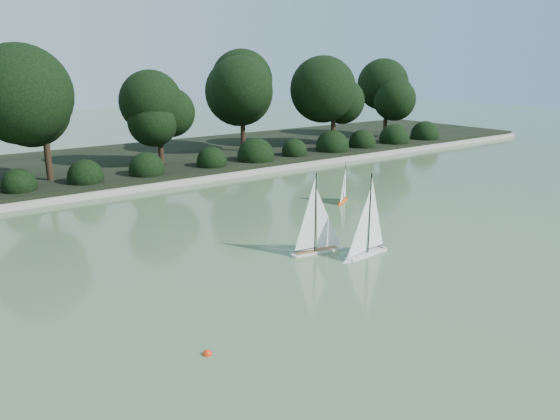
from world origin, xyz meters
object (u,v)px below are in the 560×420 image
sailboat_white_b (321,239)px  sailboat_orange (342,196)px  sailboat_white_a (364,243)px  race_buoy (207,354)px

sailboat_white_b → sailboat_orange: bearing=40.6°
sailboat_white_a → sailboat_white_b: (-0.52, 0.73, -0.01)m
sailboat_white_b → race_buoy: sailboat_white_b is taller
sailboat_white_b → race_buoy: bearing=-151.0°
sailboat_orange → sailboat_white_b: bearing=-139.4°
sailboat_white_b → sailboat_orange: (3.23, 2.77, -0.08)m
sailboat_orange → race_buoy: size_ratio=9.50×
sailboat_white_a → race_buoy: bearing=-161.9°
sailboat_white_b → sailboat_orange: sailboat_white_b is taller
sailboat_orange → race_buoy: (-7.22, -4.98, -0.20)m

